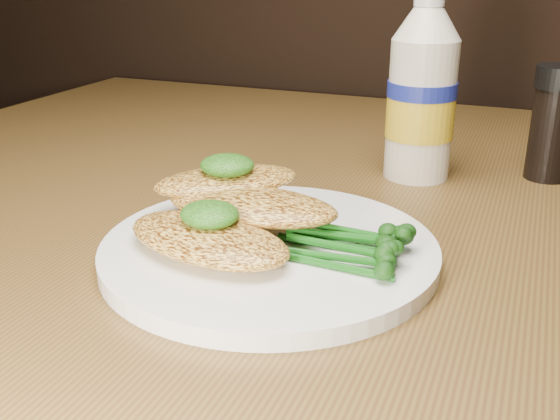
% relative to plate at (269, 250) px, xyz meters
% --- Properties ---
extents(plate, '(0.24, 0.24, 0.01)m').
position_rel_plate_xyz_m(plate, '(0.00, 0.00, 0.00)').
color(plate, white).
rests_on(plate, dining_table).
extents(chicken_front, '(0.14, 0.10, 0.02)m').
position_rel_plate_xyz_m(chicken_front, '(-0.03, -0.03, 0.02)').
color(chicken_front, '#FABF4F').
rests_on(chicken_front, plate).
extents(chicken_mid, '(0.14, 0.07, 0.02)m').
position_rel_plate_xyz_m(chicken_mid, '(-0.02, 0.02, 0.03)').
color(chicken_mid, '#FABF4F').
rests_on(chicken_mid, plate).
extents(chicken_back, '(0.13, 0.12, 0.02)m').
position_rel_plate_xyz_m(chicken_back, '(-0.05, 0.04, 0.03)').
color(chicken_back, '#FABF4F').
rests_on(chicken_back, plate).
extents(pesto_front, '(0.05, 0.05, 0.02)m').
position_rel_plate_xyz_m(pesto_front, '(-0.03, -0.03, 0.03)').
color(pesto_front, black).
rests_on(pesto_front, chicken_front).
extents(pesto_back, '(0.05, 0.05, 0.02)m').
position_rel_plate_xyz_m(pesto_back, '(-0.05, 0.04, 0.05)').
color(pesto_back, black).
rests_on(pesto_back, chicken_back).
extents(broccolini_bundle, '(0.13, 0.10, 0.02)m').
position_rel_plate_xyz_m(broccolini_bundle, '(0.05, -0.00, 0.02)').
color(broccolini_bundle, '#125212').
rests_on(broccolini_bundle, plate).
extents(mayo_bottle, '(0.08, 0.08, 0.19)m').
position_rel_plate_xyz_m(mayo_bottle, '(0.06, 0.23, 0.09)').
color(mayo_bottle, beige).
rests_on(mayo_bottle, dining_table).
extents(pepper_grinder, '(0.06, 0.06, 0.11)m').
position_rel_plate_xyz_m(pepper_grinder, '(0.18, 0.27, 0.05)').
color(pepper_grinder, black).
rests_on(pepper_grinder, dining_table).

